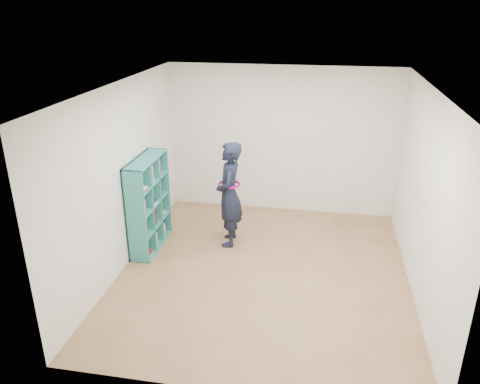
# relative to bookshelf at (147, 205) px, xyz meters

# --- Properties ---
(floor) EXTENTS (4.50, 4.50, 0.00)m
(floor) POSITION_rel_bookshelf_xyz_m (1.86, -0.46, -0.70)
(floor) COLOR brown
(floor) RESTS_ON ground
(ceiling) EXTENTS (4.50, 4.50, 0.00)m
(ceiling) POSITION_rel_bookshelf_xyz_m (1.86, -0.46, 1.90)
(ceiling) COLOR white
(ceiling) RESTS_ON wall_back
(wall_left) EXTENTS (0.02, 4.50, 2.60)m
(wall_left) POSITION_rel_bookshelf_xyz_m (-0.14, -0.46, 0.60)
(wall_left) COLOR silver
(wall_left) RESTS_ON floor
(wall_right) EXTENTS (0.02, 4.50, 2.60)m
(wall_right) POSITION_rel_bookshelf_xyz_m (3.86, -0.46, 0.60)
(wall_right) COLOR silver
(wall_right) RESTS_ON floor
(wall_back) EXTENTS (4.00, 0.02, 2.60)m
(wall_back) POSITION_rel_bookshelf_xyz_m (1.86, 1.79, 0.60)
(wall_back) COLOR silver
(wall_back) RESTS_ON floor
(wall_front) EXTENTS (4.00, 0.02, 2.60)m
(wall_front) POSITION_rel_bookshelf_xyz_m (1.86, -2.71, 0.60)
(wall_front) COLOR silver
(wall_front) RESTS_ON floor
(bookshelf) EXTENTS (0.31, 1.08, 1.44)m
(bookshelf) POSITION_rel_bookshelf_xyz_m (0.00, 0.00, 0.00)
(bookshelf) COLOR #277B70
(bookshelf) RESTS_ON floor
(person) EXTENTS (0.46, 0.65, 1.66)m
(person) POSITION_rel_bookshelf_xyz_m (1.21, 0.32, 0.13)
(person) COLOR black
(person) RESTS_ON floor
(smartphone) EXTENTS (0.04, 0.10, 0.14)m
(smartphone) POSITION_rel_bookshelf_xyz_m (1.05, 0.38, 0.24)
(smartphone) COLOR silver
(smartphone) RESTS_ON person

